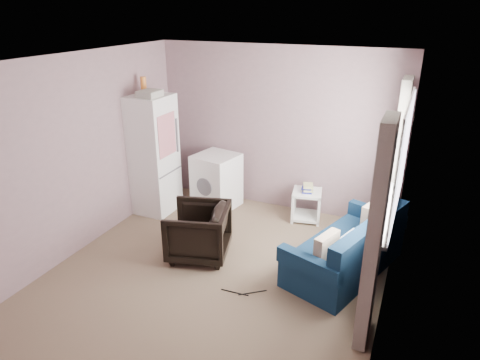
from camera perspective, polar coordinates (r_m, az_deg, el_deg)
The scene contains 8 objects.
room at distance 4.71m, azimuth -3.22°, elevation 0.39°, with size 3.84×4.24×2.54m.
armchair at distance 5.47m, azimuth -5.61°, elevation -6.55°, with size 0.73×0.69×0.76m, color black.
fridge at distance 6.61m, azimuth -11.67°, elevation 3.42°, with size 0.65×0.63×2.06m.
washing_machine at distance 6.76m, azimuth -3.15°, elevation 0.02°, with size 0.72×0.72×0.86m.
side_table at distance 6.47m, azimuth 8.87°, elevation -3.06°, with size 0.49×0.49×0.57m.
sofa at distance 5.34m, azimuth 14.29°, elevation -9.20°, with size 1.28×1.86×0.76m.
window_dressing at distance 4.97m, azimuth 19.16°, elevation -1.49°, with size 0.17×2.62×2.18m.
floor_cables at distance 4.98m, azimuth 0.49°, elevation -14.77°, with size 0.49×0.21×0.01m.
Camera 1 is at (2.00, -3.89, 3.01)m, focal length 32.00 mm.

